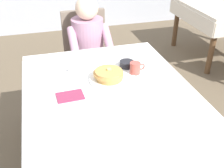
# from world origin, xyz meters

# --- Properties ---
(dining_table_main) EXTENTS (1.12, 1.52, 0.74)m
(dining_table_main) POSITION_xyz_m (0.00, 0.00, 0.65)
(dining_table_main) COLOR white
(dining_table_main) RESTS_ON ground
(chair_diner) EXTENTS (0.44, 0.45, 0.93)m
(chair_diner) POSITION_xyz_m (0.05, 1.17, 0.53)
(chair_diner) COLOR #7A6B5B
(chair_diner) RESTS_ON ground
(diner_person) EXTENTS (0.40, 0.43, 1.12)m
(diner_person) POSITION_xyz_m (0.05, 1.01, 0.67)
(diner_person) COLOR #B2849E
(diner_person) RESTS_ON ground
(plate_breakfast) EXTENTS (0.28, 0.28, 0.02)m
(plate_breakfast) POSITION_xyz_m (0.03, 0.19, 0.75)
(plate_breakfast) COLOR white
(plate_breakfast) RESTS_ON dining_table_main
(breakfast_stack) EXTENTS (0.21, 0.21, 0.08)m
(breakfast_stack) POSITION_xyz_m (0.03, 0.18, 0.79)
(breakfast_stack) COLOR tan
(breakfast_stack) RESTS_ON plate_breakfast
(cup_coffee) EXTENTS (0.11, 0.08, 0.08)m
(cup_coffee) POSITION_xyz_m (0.24, 0.23, 0.78)
(cup_coffee) COLOR #B24C42
(cup_coffee) RESTS_ON dining_table_main
(bowl_butter) EXTENTS (0.11, 0.11, 0.04)m
(bowl_butter) POSITION_xyz_m (0.22, 0.35, 0.76)
(bowl_butter) COLOR black
(bowl_butter) RESTS_ON dining_table_main
(syrup_pitcher) EXTENTS (0.08, 0.08, 0.07)m
(syrup_pitcher) POSITION_xyz_m (-0.20, 0.37, 0.78)
(syrup_pitcher) COLOR silver
(syrup_pitcher) RESTS_ON dining_table_main
(fork_left_of_plate) EXTENTS (0.02, 0.18, 0.00)m
(fork_left_of_plate) POSITION_xyz_m (-0.16, 0.17, 0.74)
(fork_left_of_plate) COLOR silver
(fork_left_of_plate) RESTS_ON dining_table_main
(knife_right_of_plate) EXTENTS (0.03, 0.20, 0.00)m
(knife_right_of_plate) POSITION_xyz_m (0.22, 0.17, 0.74)
(knife_right_of_plate) COLOR silver
(knife_right_of_plate) RESTS_ON dining_table_main
(spoon_near_edge) EXTENTS (0.15, 0.02, 0.00)m
(spoon_near_edge) POSITION_xyz_m (0.00, -0.13, 0.74)
(spoon_near_edge) COLOR silver
(spoon_near_edge) RESTS_ON dining_table_main
(napkin_folded) EXTENTS (0.17, 0.13, 0.01)m
(napkin_folded) POSITION_xyz_m (-0.26, 0.06, 0.74)
(napkin_folded) COLOR #8C2D4C
(napkin_folded) RESTS_ON dining_table_main
(background_table_far) EXTENTS (0.92, 1.12, 0.74)m
(background_table_far) POSITION_xyz_m (1.99, 1.70, 0.62)
(background_table_far) COLOR silver
(background_table_far) RESTS_ON ground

